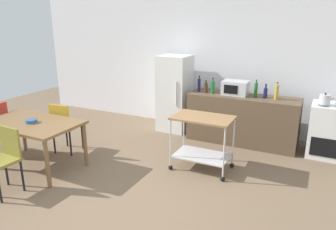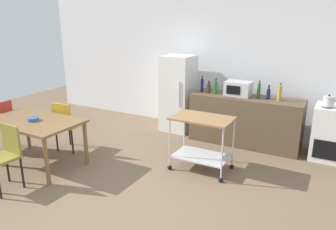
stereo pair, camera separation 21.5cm
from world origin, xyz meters
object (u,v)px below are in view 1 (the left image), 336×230
(bottle_olive_oil, at_px, (277,92))
(kettle, at_px, (325,99))
(dining_table, at_px, (31,127))
(bottle_soda, at_px, (256,90))
(chair_mustard, at_px, (65,124))
(stove_oven, at_px, (328,130))
(bottle_sparkling_water, at_px, (213,87))
(chair_olive, at_px, (4,156))
(refrigerator, at_px, (175,93))
(kitchen_cart, at_px, (202,134))
(microwave, at_px, (235,88))
(bottle_sesame_oil, at_px, (199,85))
(fruit_bowl, at_px, (31,121))
(bottle_soy_sauce, at_px, (265,93))
(bottle_vinegar, at_px, (206,88))

(bottle_olive_oil, relative_size, kettle, 1.27)
(dining_table, xyz_separation_m, bottle_soda, (2.86, 2.50, 0.36))
(chair_mustard, distance_m, stove_oven, 4.48)
(bottle_sparkling_water, xyz_separation_m, bottle_olive_oil, (1.15, 0.05, 0.01))
(chair_olive, bearing_deg, bottle_soda, 53.74)
(bottle_sparkling_water, xyz_separation_m, bottle_soda, (0.79, 0.06, 0.01))
(refrigerator, distance_m, kitchen_cart, 1.92)
(stove_oven, bearing_deg, bottle_sparkling_water, -177.72)
(microwave, relative_size, kettle, 1.92)
(bottle_sesame_oil, relative_size, fruit_bowl, 1.82)
(dining_table, height_order, refrigerator, refrigerator)
(kitchen_cart, distance_m, bottle_soda, 1.55)
(chair_mustard, xyz_separation_m, bottle_sparkling_water, (2.04, 1.79, 0.50))
(dining_table, bearing_deg, microwave, 45.48)
(refrigerator, xyz_separation_m, microwave, (1.28, -0.08, 0.25))
(kitchen_cart, relative_size, bottle_sparkling_water, 3.10)
(fruit_bowl, bearing_deg, kettle, 31.84)
(dining_table, bearing_deg, bottle_soda, 41.20)
(stove_oven, height_order, kitchen_cart, stove_oven)
(bottle_sesame_oil, relative_size, bottle_soda, 1.00)
(chair_mustard, height_order, kitchen_cart, chair_mustard)
(stove_oven, height_order, fruit_bowl, stove_oven)
(kitchen_cart, xyz_separation_m, bottle_soda, (0.48, 1.40, 0.46))
(refrigerator, height_order, bottle_sesame_oil, refrigerator)
(kitchen_cart, height_order, bottle_sesame_oil, bottle_sesame_oil)
(chair_mustard, bearing_deg, kettle, -161.52)
(bottle_soda, height_order, bottle_soy_sauce, bottle_soda)
(kettle, bearing_deg, bottle_olive_oil, 175.21)
(microwave, xyz_separation_m, bottle_soy_sauce, (0.54, -0.00, -0.03))
(bottle_sparkling_water, bearing_deg, kitchen_cart, -77.04)
(dining_table, xyz_separation_m, chair_olive, (0.27, -0.71, -0.15))
(kitchen_cart, relative_size, bottle_soy_sauce, 3.64)
(kitchen_cart, height_order, fruit_bowl, kitchen_cart)
(chair_mustard, xyz_separation_m, kitchen_cart, (2.35, 0.45, 0.05))
(kitchen_cart, bearing_deg, bottle_soda, 71.11)
(bottle_vinegar, bearing_deg, kitchen_cart, -71.57)
(chair_mustard, xyz_separation_m, bottle_sesame_oil, (1.75, 1.82, 0.51))
(chair_olive, height_order, chair_mustard, same)
(bottle_vinegar, bearing_deg, refrigerator, 168.20)
(bottle_vinegar, xyz_separation_m, bottle_soy_sauce, (1.09, 0.07, 0.00))
(refrigerator, distance_m, bottle_vinegar, 0.77)
(bottle_sparkling_water, bearing_deg, kettle, -0.53)
(kitchen_cart, height_order, bottle_soda, bottle_soda)
(refrigerator, bearing_deg, microwave, -3.59)
(dining_table, xyz_separation_m, stove_oven, (4.11, 2.52, -0.22))
(chair_mustard, relative_size, refrigerator, 0.57)
(chair_olive, height_order, stove_oven, stove_oven)
(dining_table, distance_m, bottle_olive_oil, 4.09)
(bottle_olive_oil, bearing_deg, bottle_soda, 177.53)
(fruit_bowl, bearing_deg, bottle_sparkling_water, 50.55)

